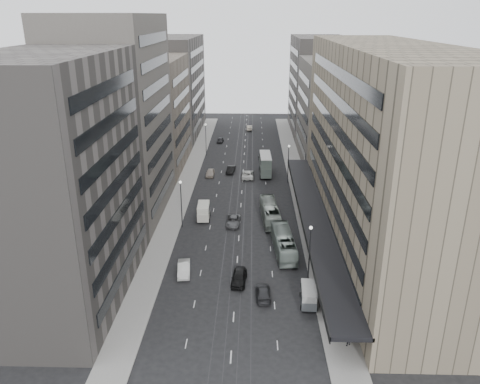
# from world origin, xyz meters

# --- Properties ---
(ground) EXTENTS (220.00, 220.00, 0.00)m
(ground) POSITION_xyz_m (0.00, 0.00, 0.00)
(ground) COLOR black
(ground) RESTS_ON ground
(sidewalk_right) EXTENTS (4.00, 125.00, 0.15)m
(sidewalk_right) POSITION_xyz_m (12.00, 37.50, 0.07)
(sidewalk_right) COLOR gray
(sidewalk_right) RESTS_ON ground
(sidewalk_left) EXTENTS (4.00, 125.00, 0.15)m
(sidewalk_left) POSITION_xyz_m (-12.00, 37.50, 0.07)
(sidewalk_left) COLOR gray
(sidewalk_left) RESTS_ON ground
(department_store) EXTENTS (19.20, 60.00, 30.00)m
(department_store) POSITION_xyz_m (21.45, 8.00, 14.95)
(department_store) COLOR #7F735D
(department_store) RESTS_ON ground
(building_right_mid) EXTENTS (15.00, 28.00, 24.00)m
(building_right_mid) POSITION_xyz_m (21.50, 52.00, 12.00)
(building_right_mid) COLOR #534F48
(building_right_mid) RESTS_ON ground
(building_right_far) EXTENTS (15.00, 32.00, 28.00)m
(building_right_far) POSITION_xyz_m (21.50, 82.00, 14.00)
(building_right_far) COLOR #625D58
(building_right_far) RESTS_ON ground
(building_left_a) EXTENTS (15.00, 28.00, 30.00)m
(building_left_a) POSITION_xyz_m (-21.50, -8.00, 15.00)
(building_left_a) COLOR #625D58
(building_left_a) RESTS_ON ground
(building_left_b) EXTENTS (15.00, 26.00, 34.00)m
(building_left_b) POSITION_xyz_m (-21.50, 19.00, 17.00)
(building_left_b) COLOR #534F48
(building_left_b) RESTS_ON ground
(building_left_c) EXTENTS (15.00, 28.00, 25.00)m
(building_left_c) POSITION_xyz_m (-21.50, 46.00, 12.50)
(building_left_c) COLOR #74675A
(building_left_c) RESTS_ON ground
(building_left_d) EXTENTS (15.00, 38.00, 28.00)m
(building_left_d) POSITION_xyz_m (-21.50, 79.00, 14.00)
(building_left_d) COLOR #625D58
(building_left_d) RESTS_ON ground
(lamp_right_near) EXTENTS (0.44, 0.44, 8.32)m
(lamp_right_near) POSITION_xyz_m (9.70, -5.00, 5.20)
(lamp_right_near) COLOR #262628
(lamp_right_near) RESTS_ON ground
(lamp_right_far) EXTENTS (0.44, 0.44, 8.32)m
(lamp_right_far) POSITION_xyz_m (9.70, 35.00, 5.20)
(lamp_right_far) COLOR #262628
(lamp_right_far) RESTS_ON ground
(lamp_left_near) EXTENTS (0.44, 0.44, 8.32)m
(lamp_left_near) POSITION_xyz_m (-9.70, 12.00, 5.20)
(lamp_left_near) COLOR #262628
(lamp_left_near) RESTS_ON ground
(lamp_left_far) EXTENTS (0.44, 0.44, 8.32)m
(lamp_left_far) POSITION_xyz_m (-9.70, 55.00, 5.20)
(lamp_left_far) COLOR #262628
(lamp_left_far) RESTS_ON ground
(bus_near) EXTENTS (3.49, 11.48, 3.15)m
(bus_near) POSITION_xyz_m (6.93, 3.46, 1.58)
(bus_near) COLOR gray
(bus_near) RESTS_ON ground
(bus_far) EXTENTS (3.46, 11.39, 3.13)m
(bus_far) POSITION_xyz_m (5.24, 15.22, 1.56)
(bus_far) COLOR #94A095
(bus_far) RESTS_ON ground
(double_decker) EXTENTS (2.77, 8.50, 4.62)m
(double_decker) POSITION_xyz_m (5.02, 40.28, 2.49)
(double_decker) COLOR gray
(double_decker) RESTS_ON ground
(vw_microbus) EXTENTS (2.20, 4.44, 2.34)m
(vw_microbus) POSITION_xyz_m (9.20, -10.02, 1.30)
(vw_microbus) COLOR #4D5154
(vw_microbus) RESTS_ON ground
(panel_van) EXTENTS (2.36, 4.56, 2.83)m
(panel_van) POSITION_xyz_m (-6.40, 15.37, 1.56)
(panel_van) COLOR beige
(panel_van) RESTS_ON ground
(sedan_0) EXTENTS (2.34, 4.94, 1.63)m
(sedan_0) POSITION_xyz_m (0.42, -5.32, 0.81)
(sedan_0) COLOR black
(sedan_0) RESTS_ON ground
(sedan_1) EXTENTS (2.20, 4.93, 1.57)m
(sedan_1) POSITION_xyz_m (-7.29, -3.22, 0.79)
(sedan_1) COLOR silver
(sedan_1) RESTS_ON ground
(sedan_2) EXTENTS (2.48, 5.00, 1.36)m
(sedan_2) POSITION_xyz_m (-1.08, 13.18, 0.68)
(sedan_2) COLOR #555557
(sedan_2) RESTS_ON ground
(sedan_3) EXTENTS (2.07, 4.73, 1.35)m
(sedan_3) POSITION_xyz_m (3.62, -8.74, 0.68)
(sedan_3) COLOR #28282B
(sedan_3) RESTS_ON ground
(sedan_4) EXTENTS (1.85, 4.47, 1.51)m
(sedan_4) POSITION_xyz_m (-7.27, 38.92, 0.76)
(sedan_4) COLOR #A89A8B
(sedan_4) RESTS_ON ground
(sedan_5) EXTENTS (2.11, 4.67, 1.49)m
(sedan_5) POSITION_xyz_m (-2.79, 41.34, 0.74)
(sedan_5) COLOR black
(sedan_5) RESTS_ON ground
(sedan_6) EXTENTS (2.68, 5.64, 1.55)m
(sedan_6) POSITION_xyz_m (1.11, 38.04, 0.78)
(sedan_6) COLOR silver
(sedan_6) RESTS_ON ground
(sedan_7) EXTENTS (2.57, 5.12, 1.43)m
(sedan_7) POSITION_xyz_m (4.76, 51.39, 0.71)
(sedan_7) COLOR #515153
(sedan_7) RESTS_ON ground
(sedan_8) EXTENTS (2.03, 4.22, 1.39)m
(sedan_8) POSITION_xyz_m (-7.00, 68.41, 0.70)
(sedan_8) COLOR black
(sedan_8) RESTS_ON ground
(sedan_9) EXTENTS (1.76, 4.71, 1.54)m
(sedan_9) POSITION_xyz_m (1.09, 83.79, 0.77)
(sedan_9) COLOR beige
(sedan_9) RESTS_ON ground
(pedestrian) EXTENTS (0.83, 0.75, 1.91)m
(pedestrian) POSITION_xyz_m (12.65, -17.98, 1.10)
(pedestrian) COLOR black
(pedestrian) RESTS_ON sidewalk_right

